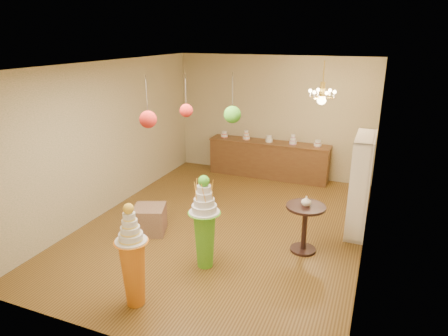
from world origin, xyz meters
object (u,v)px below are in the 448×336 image
at_px(round_table, 305,222).
at_px(pedestal_orange, 133,265).
at_px(sideboard, 268,159).
at_px(pedestal_green, 205,228).

bearing_deg(round_table, pedestal_orange, -129.40).
bearing_deg(round_table, sideboard, 115.24).
bearing_deg(pedestal_green, sideboard, 93.00).
height_order(pedestal_green, round_table, pedestal_green).
bearing_deg(sideboard, pedestal_orange, -92.67).
height_order(sideboard, round_table, sideboard).
distance_m(pedestal_orange, round_table, 2.89).
height_order(pedestal_orange, round_table, pedestal_orange).
distance_m(pedestal_green, sideboard, 4.38).
xyz_separation_m(pedestal_green, pedestal_orange, (-0.49, -1.20, -0.06)).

